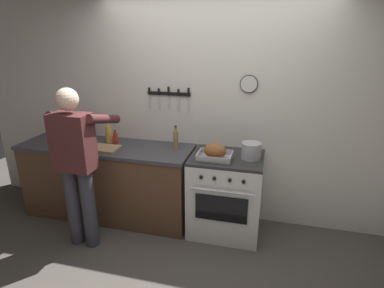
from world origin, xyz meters
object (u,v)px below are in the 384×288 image
object	(u,v)px
cutting_board	(103,148)
bottle_vinegar	(176,139)
bottle_wine_red	(91,128)
bottle_cooking_oil	(109,134)
roasting_pan	(215,152)
stock_pot	(251,151)
person_cook	(76,160)
bottle_hot_sauce	(116,138)
stove	(226,194)

from	to	relation	value
cutting_board	bottle_vinegar	xyz separation A→B (m)	(0.80, 0.20, 0.10)
bottle_wine_red	bottle_cooking_oil	distance (m)	0.31
roasting_pan	bottle_wine_red	size ratio (longest dim) A/B	1.09
stock_pot	person_cook	bearing A→B (deg)	-160.45
bottle_wine_red	roasting_pan	bearing A→B (deg)	-10.86
bottle_vinegar	bottle_hot_sauce	size ratio (longest dim) A/B	1.58
stock_pot	bottle_cooking_oil	world-z (taller)	bottle_cooking_oil
roasting_pan	bottle_cooking_oil	world-z (taller)	bottle_cooking_oil
roasting_pan	cutting_board	world-z (taller)	roasting_pan
bottle_hot_sauce	stove	bearing A→B (deg)	-3.38
stove	roasting_pan	size ratio (longest dim) A/B	2.56
person_cook	bottle_cooking_oil	size ratio (longest dim) A/B	6.35
bottle_wine_red	bottle_hot_sauce	distance (m)	0.41
bottle_vinegar	stock_pot	bearing A→B (deg)	-5.62
person_cook	bottle_vinegar	size ratio (longest dim) A/B	6.16
stock_pot	cutting_board	world-z (taller)	stock_pot
bottle_wine_red	bottle_hot_sauce	xyz separation A→B (m)	(0.39, -0.12, -0.07)
bottle_vinegar	stove	bearing A→B (deg)	-8.10
roasting_pan	stock_pot	world-z (taller)	same
bottle_cooking_oil	bottle_wine_red	bearing A→B (deg)	160.47
roasting_pan	bottle_vinegar	world-z (taller)	bottle_vinegar
cutting_board	bottle_cooking_oil	distance (m)	0.24
cutting_board	bottle_wine_red	size ratio (longest dim) A/B	1.11
roasting_pan	bottle_hot_sauce	xyz separation A→B (m)	(-1.21, 0.18, -0.00)
cutting_board	bottle_vinegar	world-z (taller)	bottle_vinegar
bottle_wine_red	cutting_board	bearing A→B (deg)	-44.73
cutting_board	bottle_wine_red	xyz separation A→B (m)	(-0.32, 0.32, 0.13)
bottle_vinegar	bottle_cooking_oil	bearing A→B (deg)	178.89
bottle_vinegar	person_cook	bearing A→B (deg)	-140.69
bottle_wine_red	stock_pot	bearing A→B (deg)	-5.85
stock_pot	bottle_cooking_oil	bearing A→B (deg)	176.63
stock_pot	bottle_vinegar	xyz separation A→B (m)	(-0.83, 0.08, 0.03)
stove	bottle_hot_sauce	distance (m)	1.42
stove	roasting_pan	distance (m)	0.55
roasting_pan	bottle_wine_red	distance (m)	1.63
bottle_hot_sauce	stock_pot	bearing A→B (deg)	-2.78
person_cook	bottle_vinegar	world-z (taller)	person_cook
stove	bottle_hot_sauce	size ratio (longest dim) A/B	5.27
roasting_pan	bottle_cooking_oil	size ratio (longest dim) A/B	1.35
cutting_board	bottle_wine_red	bearing A→B (deg)	135.27
bottle_wine_red	person_cook	bearing A→B (deg)	-68.78
stove	bottle_wine_red	world-z (taller)	bottle_wine_red
roasting_pan	stove	bearing A→B (deg)	42.66
person_cook	bottle_wine_red	bearing A→B (deg)	27.34
bottle_vinegar	bottle_hot_sauce	xyz separation A→B (m)	(-0.73, -0.01, -0.04)
person_cook	bottle_hot_sauce	bearing A→B (deg)	-0.88
roasting_pan	stock_pot	size ratio (longest dim) A/B	1.75
stove	stock_pot	size ratio (longest dim) A/B	4.48
bottle_cooking_oil	bottle_vinegar	bearing A→B (deg)	-1.11
stock_pot	bottle_wine_red	distance (m)	1.97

